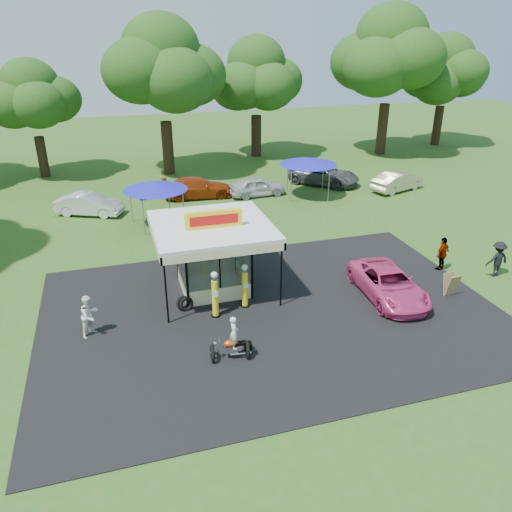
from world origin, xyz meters
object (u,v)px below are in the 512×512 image
(motorcycle, at_px, (233,342))
(kiosk_car, at_px, (205,261))
(spectator_east_b, at_px, (442,254))
(tent_west, at_px, (155,186))
(bg_car_d, at_px, (324,175))
(bg_car_c, at_px, (257,186))
(gas_station_kiosk, at_px, (213,255))
(tent_east, at_px, (308,161))
(pink_sedan, at_px, (389,284))
(gas_pump_left, at_px, (215,296))
(a_frame_sign, at_px, (451,285))
(spectator_east_a, at_px, (497,259))
(bg_car_e, at_px, (397,181))
(spectator_west, at_px, (90,316))
(bg_car_a, at_px, (89,204))
(gas_pump_right, at_px, (245,287))
(bg_car_b, at_px, (198,188))

(motorcycle, xyz_separation_m, kiosk_car, (0.50, 7.95, -0.26))
(spectator_east_b, bearing_deg, tent_west, -62.91)
(bg_car_d, bearing_deg, spectator_east_b, -137.63)
(bg_car_c, bearing_deg, gas_station_kiosk, 151.11)
(gas_station_kiosk, height_order, tent_east, gas_station_kiosk)
(pink_sedan, xyz_separation_m, bg_car_c, (-1.40, 16.72, 0.02))
(gas_station_kiosk, bearing_deg, gas_pump_left, -100.54)
(a_frame_sign, relative_size, spectator_east_a, 0.59)
(kiosk_car, relative_size, bg_car_c, 0.67)
(a_frame_sign, bearing_deg, tent_west, 127.88)
(spectator_east_a, bearing_deg, bg_car_e, -102.04)
(motorcycle, relative_size, tent_east, 0.45)
(spectator_east_a, height_order, bg_car_e, spectator_east_a)
(gas_station_kiosk, xyz_separation_m, bg_car_d, (12.34, 14.91, -0.99))
(spectator_west, height_order, bg_car_a, spectator_west)
(gas_pump_right, relative_size, bg_car_a, 0.48)
(bg_car_c, bearing_deg, pink_sedan, -179.24)
(bg_car_a, bearing_deg, bg_car_b, -53.82)
(spectator_east_b, xyz_separation_m, bg_car_c, (-5.58, 14.91, -0.20))
(bg_car_c, height_order, tent_east, tent_east)
(bg_car_c, bearing_deg, spectator_east_b, -163.52)
(gas_pump_right, height_order, spectator_east_a, gas_pump_right)
(bg_car_e, xyz_separation_m, tent_east, (-7.25, 0.67, 1.93))
(gas_pump_right, distance_m, bg_car_e, 21.18)
(spectator_west, bearing_deg, spectator_east_a, -48.33)
(spectator_east_a, xyz_separation_m, bg_car_c, (-7.84, 16.29, -0.22))
(kiosk_car, xyz_separation_m, bg_car_a, (-5.80, 10.55, 0.25))
(gas_pump_left, height_order, bg_car_b, gas_pump_left)
(pink_sedan, relative_size, spectator_west, 2.76)
(pink_sedan, relative_size, tent_west, 1.25)
(gas_pump_right, bearing_deg, spectator_west, -176.76)
(a_frame_sign, xyz_separation_m, spectator_east_a, (3.52, 1.13, 0.37))
(spectator_east_b, relative_size, bg_car_e, 0.41)
(kiosk_car, height_order, bg_car_a, bg_car_a)
(kiosk_car, xyz_separation_m, pink_sedan, (7.67, -5.40, 0.22))
(kiosk_car, bearing_deg, bg_car_c, -28.97)
(gas_pump_left, height_order, a_frame_sign, gas_pump_left)
(gas_pump_left, height_order, spectator_west, gas_pump_left)
(spectator_west, relative_size, bg_car_a, 0.41)
(gas_station_kiosk, relative_size, bg_car_b, 1.04)
(motorcycle, distance_m, bg_car_e, 24.72)
(gas_pump_right, distance_m, spectator_west, 6.69)
(bg_car_d, bearing_deg, tent_east, -179.63)
(motorcycle, relative_size, spectator_east_b, 1.04)
(gas_pump_right, distance_m, spectator_east_a, 13.13)
(bg_car_a, bearing_deg, a_frame_sign, -111.35)
(motorcycle, height_order, a_frame_sign, motorcycle)
(a_frame_sign, distance_m, bg_car_d, 18.89)
(spectator_west, xyz_separation_m, bg_car_e, (22.79, 14.13, -0.17))
(gas_station_kiosk, bearing_deg, bg_car_e, 34.23)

